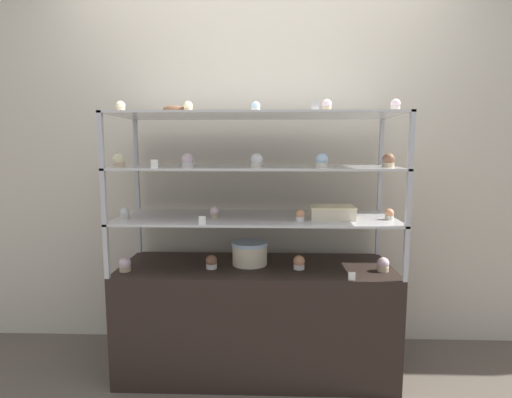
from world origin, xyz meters
name	(u,v)px	position (x,y,z in m)	size (l,w,h in m)	color
ground_plane	(256,368)	(0.00, 0.00, 0.00)	(20.00, 20.00, 0.00)	brown
back_wall	(258,151)	(0.00, 0.42, 1.30)	(8.00, 0.05, 2.60)	beige
display_base	(256,317)	(0.00, 0.00, 0.32)	(1.57, 0.55, 0.64)	black
display_riser_lower	(256,219)	(0.00, 0.00, 0.91)	(1.57, 0.55, 0.29)	#B7B7BC
display_riser_middle	(256,169)	(0.00, 0.00, 1.20)	(1.57, 0.55, 0.29)	#B7B7BC
display_riser_upper	(256,117)	(0.00, 0.00, 1.49)	(1.57, 0.55, 0.29)	#B7B7BC
layer_cake_centerpiece	(250,253)	(-0.04, 0.01, 0.71)	(0.21, 0.21, 0.13)	beige
sheet_cake_frosted	(332,212)	(0.42, -0.06, 0.96)	(0.25, 0.17, 0.07)	beige
cupcake_0	(125,265)	(-0.72, -0.14, 0.68)	(0.07, 0.07, 0.08)	#CCB28C
cupcake_1	(212,262)	(-0.25, -0.08, 0.68)	(0.07, 0.07, 0.08)	white
cupcake_2	(299,263)	(0.25, -0.07, 0.68)	(0.07, 0.07, 0.08)	white
cupcake_3	(383,265)	(0.71, -0.09, 0.68)	(0.07, 0.07, 0.08)	#CCB28C
price_tag_0	(352,276)	(0.50, -0.26, 0.66)	(0.04, 0.00, 0.04)	white
cupcake_4	(125,213)	(-0.73, -0.09, 0.96)	(0.05, 0.05, 0.06)	beige
cupcake_5	(214,212)	(-0.23, -0.04, 0.96)	(0.05, 0.05, 0.06)	#CCB28C
cupcake_6	(300,215)	(0.24, -0.13, 0.96)	(0.05, 0.05, 0.06)	white
cupcake_7	(389,214)	(0.73, -0.08, 0.96)	(0.05, 0.05, 0.06)	beige
price_tag_1	(202,220)	(-0.27, -0.26, 0.95)	(0.04, 0.00, 0.04)	white
cupcake_8	(119,161)	(-0.73, -0.13, 1.25)	(0.07, 0.07, 0.08)	#CCB28C
cupcake_9	(187,160)	(-0.37, -0.09, 1.25)	(0.07, 0.07, 0.08)	white
cupcake_10	(257,161)	(0.01, -0.11, 1.25)	(0.07, 0.07, 0.08)	beige
cupcake_11	(322,161)	(0.35, -0.14, 1.25)	(0.07, 0.07, 0.08)	beige
cupcake_12	(388,161)	(0.71, -0.09, 1.25)	(0.07, 0.07, 0.08)	#CCB28C
price_tag_2	(154,164)	(-0.51, -0.26, 1.24)	(0.04, 0.00, 0.04)	white
cupcake_13	(121,107)	(-0.73, -0.09, 1.54)	(0.05, 0.05, 0.07)	#CCB28C
cupcake_14	(188,107)	(-0.37, -0.07, 1.54)	(0.05, 0.05, 0.07)	#CCB28C
cupcake_15	(256,108)	(0.00, -0.05, 1.54)	(0.05, 0.05, 0.07)	white
cupcake_16	(327,106)	(0.37, -0.13, 1.54)	(0.05, 0.05, 0.07)	#CCB28C
cupcake_17	(396,105)	(0.73, -0.14, 1.54)	(0.05, 0.05, 0.07)	beige
price_tag_3	(315,105)	(0.30, -0.26, 1.53)	(0.04, 0.00, 0.04)	white
donut_glazed	(175,110)	(-0.45, -0.02, 1.53)	(0.14, 0.14, 0.04)	brown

